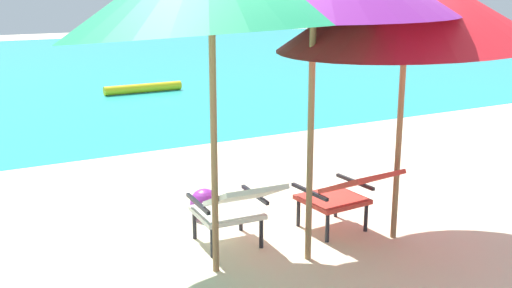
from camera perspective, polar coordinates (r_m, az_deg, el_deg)
ground_plane at (r=9.16m, az=-11.44°, el=0.72°), size 40.00×40.00×0.00m
ocean_band at (r=16.92m, az=-19.78°, el=6.48°), size 40.00×18.00×0.01m
swim_buoy at (r=12.75m, az=-10.37°, el=5.10°), size 1.60×0.18×0.18m
lounge_chair_left at (r=5.07m, az=-1.93°, el=-5.65°), size 0.58×0.90×0.68m
lounge_chair_right at (r=5.43m, az=8.26°, el=-4.37°), size 0.59×0.91×0.68m
beach_umbrella_right at (r=5.18m, az=13.78°, el=12.50°), size 2.58×2.55×2.40m
beach_ball at (r=5.90m, az=-4.79°, el=-5.45°), size 0.28×0.28×0.28m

